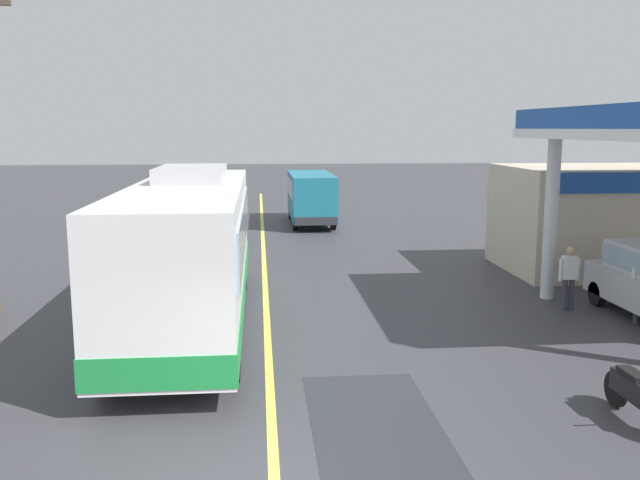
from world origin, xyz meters
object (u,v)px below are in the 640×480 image
coach_bus_main (190,252)px  pedestrian_near_pump (569,275)px  minibus_opposing_lane (311,194)px  motorcycle_parked_forecourt (636,395)px

coach_bus_main → pedestrian_near_pump: coach_bus_main is taller
minibus_opposing_lane → pedestrian_near_pump: 17.23m
coach_bus_main → minibus_opposing_lane: (4.17, 16.64, -0.25)m
coach_bus_main → motorcycle_parked_forecourt: 9.86m
coach_bus_main → pedestrian_near_pump: (9.49, 0.26, -0.79)m
coach_bus_main → motorcycle_parked_forecourt: coach_bus_main is taller
minibus_opposing_lane → pedestrian_near_pump: bearing=-72.0°
minibus_opposing_lane → pedestrian_near_pump: (5.32, -16.38, -0.54)m
motorcycle_parked_forecourt → pedestrian_near_pump: size_ratio=1.08×
minibus_opposing_lane → motorcycle_parked_forecourt: 23.12m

